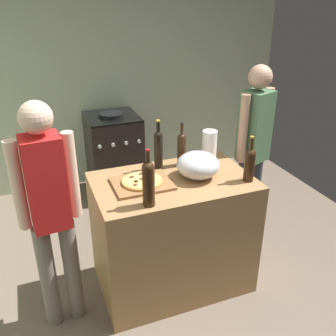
{
  "coord_description": "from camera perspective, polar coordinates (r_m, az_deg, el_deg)",
  "views": [
    {
      "loc": [
        -0.94,
        -1.41,
        2.11
      ],
      "look_at": [
        -0.06,
        0.86,
        0.97
      ],
      "focal_mm": 39.53,
      "sensor_mm": 36.0,
      "label": 1
    }
  ],
  "objects": [
    {
      "name": "stove",
      "position": [
        4.25,
        -8.3,
        2.1
      ],
      "size": [
        0.56,
        0.61,
        0.96
      ],
      "color": "black",
      "rests_on": "ground_plane"
    },
    {
      "name": "wine_bottle_dark",
      "position": [
        2.25,
        -3.03,
        -2.13
      ],
      "size": [
        0.08,
        0.08,
        0.38
      ],
      "color": "#331E0F",
      "rests_on": "counter"
    },
    {
      "name": "wine_bottle_green",
      "position": [
        2.72,
        -1.49,
        3.04
      ],
      "size": [
        0.06,
        0.06,
        0.39
      ],
      "color": "black",
      "rests_on": "counter"
    },
    {
      "name": "wine_bottle_amber",
      "position": [
        2.62,
        12.47,
        0.74
      ],
      "size": [
        0.07,
        0.07,
        0.33
      ],
      "color": "#331E0F",
      "rests_on": "counter"
    },
    {
      "name": "wine_bottle_clear",
      "position": [
        2.8,
        2.1,
        3.11
      ],
      "size": [
        0.07,
        0.07,
        0.34
      ],
      "color": "#331E0F",
      "rests_on": "counter"
    },
    {
      "name": "counter",
      "position": [
        2.86,
        0.73,
        -10.05
      ],
      "size": [
        1.13,
        0.71,
        0.92
      ],
      "primitive_type": "cube",
      "color": "#9E7247",
      "rests_on": "ground_plane"
    },
    {
      "name": "cutting_board",
      "position": [
        2.56,
        -4.01,
        -2.42
      ],
      "size": [
        0.4,
        0.32,
        0.02
      ],
      "primitive_type": "cube",
      "color": "olive",
      "rests_on": "counter"
    },
    {
      "name": "mixing_bowl",
      "position": [
        2.64,
        4.66,
        0.46
      ],
      "size": [
        0.31,
        0.31,
        0.19
      ],
      "color": "#B2B2B7",
      "rests_on": "counter"
    },
    {
      "name": "pizza",
      "position": [
        2.55,
        -4.03,
        -1.99
      ],
      "size": [
        0.28,
        0.28,
        0.03
      ],
      "color": "tan",
      "rests_on": "cutting_board"
    },
    {
      "name": "paper_towel_roll",
      "position": [
        2.9,
        6.4,
        3.39
      ],
      "size": [
        0.11,
        0.11,
        0.25
      ],
      "color": "white",
      "rests_on": "counter"
    },
    {
      "name": "kitchen_wall_rear",
      "position": [
        4.4,
        -8.73,
        14.32
      ],
      "size": [
        4.2,
        0.1,
        2.6
      ],
      "primitive_type": "cube",
      "color": "#99A889",
      "rests_on": "ground_plane"
    },
    {
      "name": "person_in_red",
      "position": [
        3.27,
        12.98,
        3.41
      ],
      "size": [
        0.38,
        0.27,
        1.62
      ],
      "color": "#383D4C",
      "rests_on": "ground_plane"
    },
    {
      "name": "person_in_stripes",
      "position": [
        2.41,
        -17.76,
        -5.87
      ],
      "size": [
        0.39,
        0.22,
        1.59
      ],
      "color": "slate",
      "rests_on": "ground_plane"
    },
    {
      "name": "ground_plane",
      "position": [
        3.63,
        -2.13,
        -10.56
      ],
      "size": [
        4.2,
        3.37,
        0.02
      ],
      "primitive_type": "cube",
      "color": "#6B5B4C"
    }
  ]
}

